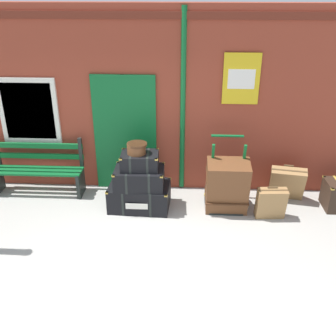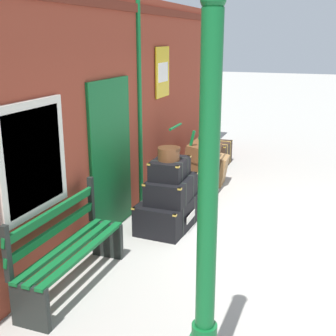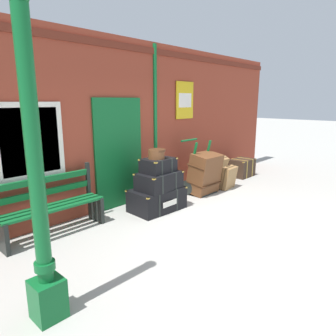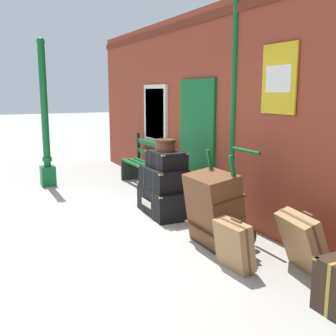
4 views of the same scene
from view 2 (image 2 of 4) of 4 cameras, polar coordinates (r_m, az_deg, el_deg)
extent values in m
plane|color=#A3A099|center=(6.25, 15.52, -9.01)|extent=(60.00, 60.00, 0.00)
cube|color=brown|center=(6.47, -7.04, 7.20)|extent=(10.40, 0.30, 3.20)
cube|color=maroon|center=(6.33, -6.09, 19.93)|extent=(10.40, 0.03, 0.12)
cube|color=#0F5B28|center=(6.12, -7.28, 1.39)|extent=(1.10, 0.05, 2.10)
cube|color=#093718|center=(6.11, -7.18, 1.38)|extent=(0.06, 0.02, 2.10)
cube|color=silver|center=(4.65, -16.93, 1.14)|extent=(1.04, 0.06, 1.16)
cube|color=silver|center=(4.64, -16.75, 1.12)|extent=(0.88, 0.02, 1.00)
cylinder|color=#0F5B28|center=(6.91, -3.72, 7.86)|extent=(0.09, 0.09, 3.14)
cube|color=gold|center=(7.72, -0.72, 12.15)|extent=(0.60, 0.02, 0.84)
cube|color=white|center=(7.72, -0.62, 12.14)|extent=(0.44, 0.01, 0.32)
cylinder|color=#0F5B28|center=(3.01, 5.13, -3.56)|extent=(0.14, 0.14, 2.39)
cylinder|color=#0F5B28|center=(3.50, 4.67, -19.84)|extent=(0.19, 0.19, 0.08)
cube|color=#0F5B28|center=(4.85, -10.62, -10.48)|extent=(1.60, 0.09, 0.04)
cube|color=#0F5B28|center=(4.91, -12.04, -10.18)|extent=(1.60, 0.09, 0.04)
cube|color=#0F5B28|center=(4.98, -13.43, -9.87)|extent=(1.60, 0.09, 0.04)
cube|color=#0F5B28|center=(4.93, -14.17, -7.65)|extent=(1.60, 0.05, 0.10)
cube|color=#0F5B28|center=(4.86, -14.33, -5.49)|extent=(1.60, 0.05, 0.10)
cube|color=black|center=(4.49, -17.21, -16.62)|extent=(0.06, 0.40, 0.45)
cube|color=black|center=(4.36, -19.91, -10.31)|extent=(0.06, 0.06, 0.56)
cube|color=black|center=(5.60, -7.75, -9.08)|extent=(0.06, 0.40, 0.45)
cube|color=black|center=(5.49, -9.80, -3.96)|extent=(0.06, 0.06, 0.56)
cube|color=black|center=(6.38, 0.00, -5.79)|extent=(1.03, 0.69, 0.42)
cube|color=black|center=(6.19, -0.83, -6.51)|extent=(0.07, 0.65, 0.43)
cube|color=black|center=(6.57, 0.77, -5.11)|extent=(0.07, 0.65, 0.43)
cube|color=#B79338|center=(5.79, 0.87, -6.06)|extent=(0.05, 0.05, 0.02)
cube|color=#B79338|center=(6.63, 4.02, -3.14)|extent=(0.05, 0.05, 0.02)
cube|color=#B79338|center=(6.02, -4.44, -5.19)|extent=(0.05, 0.05, 0.02)
cube|color=#B79338|center=(6.84, -0.74, -2.49)|extent=(0.05, 0.05, 0.02)
cube|color=silver|center=(6.27, 2.95, -6.22)|extent=(0.36, 0.01, 0.10)
cube|color=black|center=(6.25, 0.42, -2.66)|extent=(0.81, 0.55, 0.32)
cube|color=black|center=(6.09, -0.14, -3.18)|extent=(0.04, 0.55, 0.33)
cube|color=black|center=(6.41, 0.95, -2.17)|extent=(0.04, 0.55, 0.33)
cube|color=#B79338|center=(5.78, 1.51, -2.70)|extent=(0.05, 0.05, 0.02)
cube|color=#B79338|center=(6.47, 3.63, -0.63)|extent=(0.05, 0.05, 0.02)
cube|color=#B79338|center=(5.95, -3.07, -2.17)|extent=(0.05, 0.05, 0.02)
cube|color=#B79338|center=(6.62, -0.53, -0.21)|extent=(0.05, 0.05, 0.02)
cube|color=black|center=(6.18, 0.23, -0.06)|extent=(0.61, 0.46, 0.26)
cube|color=black|center=(6.06, -0.17, -0.40)|extent=(0.05, 0.45, 0.27)
cube|color=black|center=(6.30, 0.61, 0.27)|extent=(0.05, 0.45, 0.27)
cube|color=#B79338|center=(5.83, 1.24, 0.15)|extent=(0.05, 0.05, 0.02)
cube|color=#B79338|center=(6.35, 2.73, 1.48)|extent=(0.05, 0.05, 0.02)
cube|color=#B79338|center=(5.96, -2.44, 0.48)|extent=(0.05, 0.05, 0.02)
cube|color=#B79338|center=(6.46, -0.68, 1.77)|extent=(0.05, 0.05, 0.02)
cylinder|color=brown|center=(6.08, 0.09, 1.80)|extent=(0.30, 0.30, 0.18)
cylinder|color=#432715|center=(6.07, 0.14, 2.46)|extent=(0.31, 0.31, 0.04)
cube|color=black|center=(7.72, 4.23, -3.38)|extent=(0.56, 0.28, 0.03)
cube|color=#0F5B28|center=(7.37, 2.29, 0.38)|extent=(0.04, 0.31, 1.18)
cube|color=#0F5B28|center=(7.83, 3.43, 1.32)|extent=(0.04, 0.31, 1.18)
cylinder|color=#0F5B28|center=(7.55, 0.97, 5.30)|extent=(0.54, 0.04, 0.04)
cylinder|color=black|center=(7.46, 1.65, -2.88)|extent=(0.04, 0.32, 0.32)
cylinder|color=#B79338|center=(7.46, 1.65, -2.88)|extent=(0.07, 0.06, 0.06)
cylinder|color=black|center=(8.04, 3.11, -1.47)|extent=(0.04, 0.32, 0.32)
cylinder|color=#B79338|center=(8.04, 3.11, -1.47)|extent=(0.07, 0.06, 0.06)
cube|color=brown|center=(7.59, 4.16, -0.14)|extent=(0.68, 0.57, 0.94)
cube|color=#432715|center=(7.64, 4.13, -1.55)|extent=(0.70, 0.46, 0.09)
cube|color=#432715|center=(7.53, 4.19, 1.29)|extent=(0.70, 0.46, 0.09)
cube|color=olive|center=(8.24, 6.74, -0.28)|extent=(0.48, 0.29, 0.54)
cylinder|color=brown|center=(8.17, 6.67, 1.60)|extent=(0.16, 0.04, 0.03)
cube|color=brown|center=(8.24, 6.74, -0.28)|extent=(0.48, 0.14, 0.53)
cube|color=olive|center=(8.74, 3.42, 1.13)|extent=(0.64, 0.50, 0.65)
cylinder|color=brown|center=(8.68, 3.17, 3.15)|extent=(0.16, 0.05, 0.03)
cube|color=brown|center=(8.74, 3.42, 1.13)|extent=(0.63, 0.36, 0.61)
cube|color=#332319|center=(9.57, 6.36, 1.86)|extent=(0.68, 0.48, 0.48)
cube|color=#B79338|center=(9.42, 6.14, 1.65)|extent=(0.04, 0.49, 0.49)
cube|color=#B79338|center=(9.71, 6.58, 2.07)|extent=(0.04, 0.49, 0.49)
cube|color=#B79338|center=(9.16, 7.27, 2.65)|extent=(0.05, 0.05, 0.02)
cube|color=#B79338|center=(9.77, 8.11, 3.48)|extent=(0.05, 0.05, 0.02)
cube|color=#B79338|center=(9.26, 4.61, 2.89)|extent=(0.05, 0.05, 0.02)
cube|color=#B79338|center=(9.87, 5.61, 3.69)|extent=(0.05, 0.05, 0.02)
camera|label=1|loc=(7.42, 53.87, 17.08)|focal=42.45mm
camera|label=3|loc=(2.54, 66.54, -6.54)|focal=32.60mm
camera|label=4|loc=(11.18, 24.15, 11.35)|focal=43.77mm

